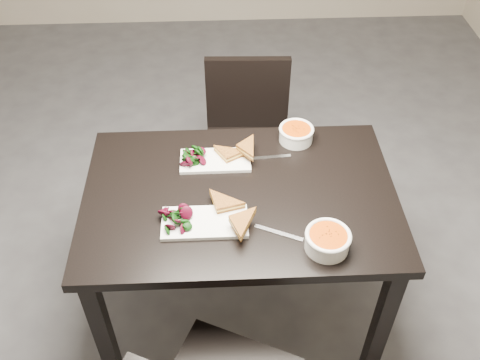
{
  "coord_description": "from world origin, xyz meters",
  "views": [
    {
      "loc": [
        0.34,
        -1.84,
        2.2
      ],
      "look_at": [
        0.41,
        -0.39,
        0.82
      ],
      "focal_mm": 40.21,
      "sensor_mm": 36.0,
      "label": 1
    }
  ],
  "objects": [
    {
      "name": "table",
      "position": [
        0.41,
        -0.39,
        0.65
      ],
      "size": [
        1.2,
        0.8,
        0.75
      ],
      "color": "black",
      "rests_on": "ground"
    },
    {
      "name": "chair_far",
      "position": [
        0.48,
        0.32,
        0.48
      ],
      "size": [
        0.44,
        0.44,
        0.85
      ],
      "rotation": [
        0.0,
        0.0,
        -0.04
      ],
      "color": "black",
      "rests_on": "ground"
    },
    {
      "name": "salad_far",
      "position": [
        0.21,
        -0.2,
        0.78
      ],
      "size": [
        0.09,
        0.08,
        0.04
      ],
      "primitive_type": null,
      "color": "black",
      "rests_on": "plate_far"
    },
    {
      "name": "soup_bowl_near",
      "position": [
        0.69,
        -0.67,
        0.79
      ],
      "size": [
        0.16,
        0.16,
        0.07
      ],
      "color": "white",
      "rests_on": "table"
    },
    {
      "name": "cutlery_far",
      "position": [
        0.54,
        -0.19,
        0.75
      ],
      "size": [
        0.18,
        0.03,
        0.0
      ],
      "primitive_type": "cube",
      "rotation": [
        0.0,
        0.0,
        0.08
      ],
      "color": "silver",
      "rests_on": "table"
    },
    {
      "name": "salad_near",
      "position": [
        0.17,
        -0.54,
        0.79
      ],
      "size": [
        0.1,
        0.09,
        0.04
      ],
      "primitive_type": null,
      "color": "black",
      "rests_on": "plate_near"
    },
    {
      "name": "plate_near",
      "position": [
        0.27,
        -0.54,
        0.76
      ],
      "size": [
        0.31,
        0.15,
        0.02
      ],
      "primitive_type": "cube",
      "color": "white",
      "rests_on": "table"
    },
    {
      "name": "ground",
      "position": [
        0.0,
        0.0,
        0.0
      ],
      "size": [
        5.0,
        5.0,
        0.0
      ],
      "primitive_type": "plane",
      "color": "#47474C",
      "rests_on": "ground"
    },
    {
      "name": "sandwich_far",
      "position": [
        0.38,
        -0.22,
        0.79
      ],
      "size": [
        0.18,
        0.16,
        0.05
      ],
      "primitive_type": null,
      "rotation": [
        0.0,
        0.0,
        0.53
      ],
      "color": "#AC6A24",
      "rests_on": "plate_far"
    },
    {
      "name": "soup_bowl_far",
      "position": [
        0.66,
        -0.08,
        0.79
      ],
      "size": [
        0.15,
        0.15,
        0.07
      ],
      "color": "white",
      "rests_on": "table"
    },
    {
      "name": "plate_far",
      "position": [
        0.31,
        -0.2,
        0.76
      ],
      "size": [
        0.28,
        0.14,
        0.01
      ],
      "primitive_type": "cube",
      "color": "white",
      "rests_on": "table"
    },
    {
      "name": "cutlery_near",
      "position": [
        0.53,
        -0.59,
        0.75
      ],
      "size": [
        0.17,
        0.09,
        0.0
      ],
      "primitive_type": "cube",
      "rotation": [
        0.0,
        0.0,
        -0.43
      ],
      "color": "silver",
      "rests_on": "table"
    },
    {
      "name": "sandwich_near",
      "position": [
        0.34,
        -0.52,
        0.79
      ],
      "size": [
        0.18,
        0.15,
        0.05
      ],
      "primitive_type": null,
      "rotation": [
        0.0,
        0.0,
        0.25
      ],
      "color": "#AC6A24",
      "rests_on": "plate_near"
    }
  ]
}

